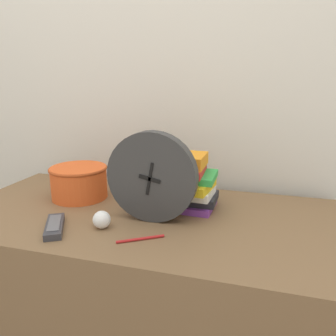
{
  "coord_description": "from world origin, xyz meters",
  "views": [
    {
      "loc": [
        0.35,
        -0.63,
        1.19
      ],
      "look_at": [
        0.08,
        0.34,
        0.92
      ],
      "focal_mm": 35.0,
      "sensor_mm": 36.0,
      "label": 1
    }
  ],
  "objects": [
    {
      "name": "crumpled_paper_ball",
      "position": [
        -0.08,
        0.17,
        0.79
      ],
      "size": [
        0.05,
        0.05,
        0.05
      ],
      "color": "white",
      "rests_on": "desk"
    },
    {
      "name": "tv_remote",
      "position": [
        -0.21,
        0.13,
        0.77
      ],
      "size": [
        0.12,
        0.16,
        0.02
      ],
      "color": "#333338",
      "rests_on": "desk"
    },
    {
      "name": "desk",
      "position": [
        0.0,
        0.31,
        0.38
      ],
      "size": [
        1.29,
        0.63,
        0.76
      ],
      "color": "brown",
      "rests_on": "ground_plane"
    },
    {
      "name": "pen",
      "position": [
        0.05,
        0.13,
        0.77
      ],
      "size": [
        0.12,
        0.08,
        0.01
      ],
      "color": "#B21E1E",
      "rests_on": "desk"
    },
    {
      "name": "wall_back",
      "position": [
        0.0,
        0.7,
        1.2
      ],
      "size": [
        6.0,
        0.04,
        2.4
      ],
      "color": "silver",
      "rests_on": "ground_plane"
    },
    {
      "name": "book_stack",
      "position": [
        0.11,
        0.4,
        0.86
      ],
      "size": [
        0.23,
        0.18,
        0.19
      ],
      "color": "#7A3899",
      "rests_on": "desk"
    },
    {
      "name": "basket",
      "position": [
        -0.28,
        0.39,
        0.83
      ],
      "size": [
        0.21,
        0.21,
        0.12
      ],
      "color": "#E05623",
      "rests_on": "desk"
    },
    {
      "name": "desk_clock",
      "position": [
        0.04,
        0.27,
        0.9
      ],
      "size": [
        0.28,
        0.05,
        0.28
      ],
      "color": "#333333",
      "rests_on": "desk"
    }
  ]
}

